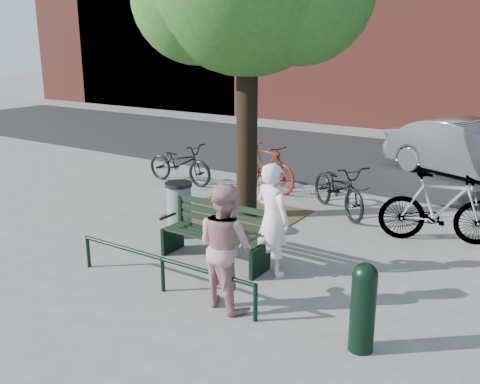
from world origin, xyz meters
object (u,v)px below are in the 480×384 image
Objects in this scene: person_left at (272,219)px; park_bench at (217,232)px; bicycle_c at (339,188)px; parked_car at (472,150)px; person_right at (225,246)px; litter_bin at (179,209)px; bollard at (363,304)px.

park_bench is at bearing 20.34° from person_left.
bicycle_c is 0.45× the size of parked_car.
person_left is 0.39× the size of parked_car.
person_left reaches higher than park_bench.
person_right is (0.95, -1.13, 0.35)m from park_bench.
person_left is 1.74× the size of litter_bin.
parked_car is at bearing 18.13° from bicycle_c.
person_left is 7.78m from parked_car.
litter_bin is at bearing 156.78° from bollard.
person_left is 1.20m from person_right.
parked_car is (3.48, 7.18, 0.23)m from litter_bin.
person_left is 3.27m from bicycle_c.
bicycle_c is (1.83, 2.75, 0.03)m from litter_bin.
person_left is (0.95, 0.07, 0.37)m from park_bench.
person_right is 1.58× the size of bollard.
parked_car is (1.31, 8.87, -0.11)m from person_right.
bicycle_c reaches higher than litter_bin.
litter_bin is 3.30m from bicycle_c.
parked_car is (-0.56, 8.91, 0.16)m from bollard.
bollard is at bearing -22.49° from park_bench.
bicycle_c is at bearing 79.45° from park_bench.
park_bench is 1.79× the size of litter_bin.
parked_car is (1.31, 7.67, -0.12)m from person_left.
person_right is 0.38× the size of parked_car.
person_right is at bearing -137.20° from bicycle_c.
bollard is 4.40m from litter_bin.
bollard is (2.82, -1.17, 0.08)m from park_bench.
park_bench is 1.05× the size of person_right.
bollard is 0.24× the size of parked_car.
person_right is 2.77m from litter_bin.
litter_bin is (-1.22, 0.56, 0.01)m from park_bench.
litter_bin is (-2.17, 0.49, -0.35)m from person_left.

